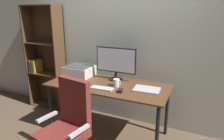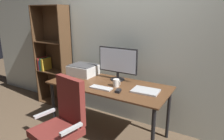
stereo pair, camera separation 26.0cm
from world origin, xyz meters
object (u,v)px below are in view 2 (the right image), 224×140
at_px(printer, 83,70).
at_px(office_chair, 62,129).
at_px(mouse, 118,91).
at_px(monitor, 118,62).
at_px(laptop, 146,91).
at_px(desk, 108,90).
at_px(bookshelf, 54,58).
at_px(keyboard, 101,88).
at_px(coffee_mug, 116,83).

relative_size(printer, office_chair, 0.40).
height_order(mouse, office_chair, office_chair).
distance_m(monitor, laptop, 0.62).
height_order(desk, laptop, laptop).
bearing_deg(mouse, office_chair, -132.24).
distance_m(monitor, bookshelf, 1.43).
bearing_deg(desk, laptop, 0.10).
distance_m(office_chair, bookshelf, 1.80).
relative_size(keyboard, bookshelf, 0.16).
bearing_deg(laptop, mouse, -150.27).
relative_size(keyboard, printer, 0.72).
distance_m(printer, office_chair, 1.13).
relative_size(printer, bookshelf, 0.22).
distance_m(mouse, coffee_mug, 0.20).
xyz_separation_m(mouse, printer, (-0.81, 0.35, 0.06)).
xyz_separation_m(monitor, office_chair, (-0.11, -1.03, -0.55)).
height_order(keyboard, office_chair, office_chair).
relative_size(coffee_mug, printer, 0.25).
bearing_deg(coffee_mug, keyboard, -127.99).
bearing_deg(bookshelf, printer, -13.29).
bearing_deg(printer, mouse, -23.14).
height_order(mouse, bookshelf, bookshelf).
relative_size(keyboard, mouse, 3.02).
distance_m(mouse, bookshelf, 1.75).
xyz_separation_m(keyboard, mouse, (0.25, 0.01, 0.01)).
distance_m(keyboard, coffee_mug, 0.21).
height_order(mouse, laptop, mouse).
height_order(coffee_mug, office_chair, office_chair).
bearing_deg(coffee_mug, office_chair, -106.64).
distance_m(desk, bookshelf, 1.47).
xyz_separation_m(monitor, printer, (-0.58, -0.06, -0.19)).
bearing_deg(monitor, printer, -174.28).
distance_m(desk, keyboard, 0.21).
relative_size(laptop, printer, 0.80).
height_order(desk, coffee_mug, coffee_mug).
bearing_deg(coffee_mug, printer, 164.63).
relative_size(monitor, bookshelf, 0.33).
bearing_deg(mouse, coffee_mug, 114.15).
xyz_separation_m(keyboard, bookshelf, (-1.41, 0.55, 0.13)).
bearing_deg(printer, monitor, 5.72).
bearing_deg(keyboard, mouse, -0.70).
relative_size(monitor, coffee_mug, 5.93).
bearing_deg(coffee_mug, bookshelf, 165.76).
xyz_separation_m(keyboard, printer, (-0.57, 0.35, 0.07)).
relative_size(desk, printer, 4.08).
bearing_deg(laptop, keyboard, -163.40).
distance_m(coffee_mug, bookshelf, 1.59).
bearing_deg(mouse, monitor, 107.43).
bearing_deg(bookshelf, mouse, -18.27).
bearing_deg(laptop, coffee_mug, -179.47).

